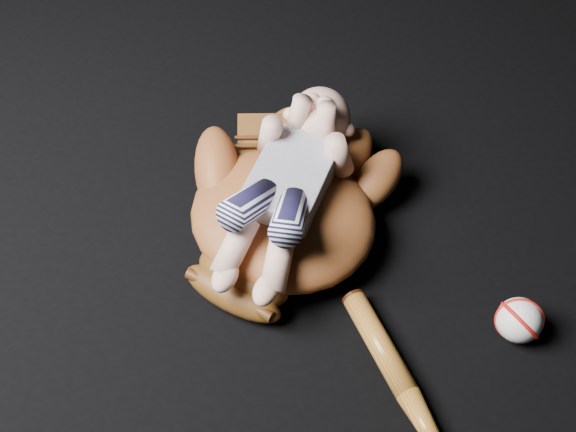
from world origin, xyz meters
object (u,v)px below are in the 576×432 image
at_px(baseball_bat, 415,407).
at_px(baseball, 519,320).
at_px(newborn_baby, 284,187).
at_px(baseball_glove, 283,211).

relative_size(baseball_bat, baseball, 5.61).
bearing_deg(newborn_baby, baseball, -6.27).
bearing_deg(baseball_glove, baseball, 4.11).
xyz_separation_m(baseball_glove, baseball, (0.39, -0.10, -0.03)).
distance_m(newborn_baby, baseball, 0.41).
height_order(newborn_baby, baseball_bat, newborn_baby).
height_order(baseball_glove, newborn_baby, newborn_baby).
bearing_deg(baseball_glove, baseball_bat, -27.76).
distance_m(baseball_glove, newborn_baby, 0.06).
xyz_separation_m(newborn_baby, baseball, (0.39, -0.10, -0.10)).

